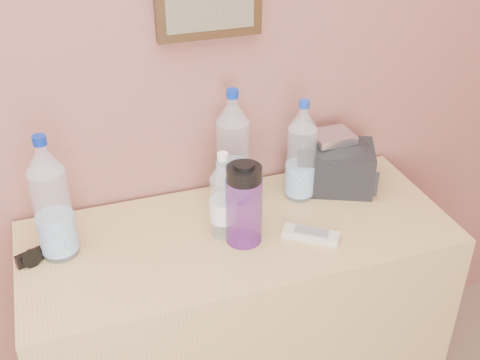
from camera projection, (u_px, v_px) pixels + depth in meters
name	position (u px, v px, depth m)	size (l,w,h in m)	color
dresser	(239.00, 328.00, 1.95)	(1.25, 0.52, 0.78)	#A17945
pet_large_a	(52.00, 204.00, 1.57)	(0.10, 0.10, 0.36)	silver
pet_large_b	(233.00, 153.00, 1.81)	(0.10, 0.10, 0.37)	silver
pet_large_c	(301.00, 156.00, 1.83)	(0.09, 0.09, 0.33)	silver
pet_small	(223.00, 200.00, 1.68)	(0.08, 0.08, 0.26)	silver
nalgene_bottle	(244.00, 204.00, 1.65)	(0.10, 0.10, 0.25)	#632082
sunglasses	(41.00, 252.00, 1.63)	(0.14, 0.05, 0.04)	black
ac_remote	(311.00, 235.00, 1.71)	(0.16, 0.05, 0.02)	white
toiletry_bag	(335.00, 164.00, 1.91)	(0.24, 0.17, 0.16)	black
foil_packet	(333.00, 137.00, 1.87)	(0.12, 0.10, 0.03)	silver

